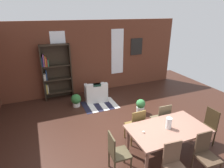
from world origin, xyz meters
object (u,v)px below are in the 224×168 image
(vase_on_table, at_px, (169,123))
(potted_plant_corner, at_px, (76,100))
(dining_chair_head_right, at_px, (207,126))
(dining_chair_near_right, at_px, (205,153))
(bookshelf_tall, at_px, (55,72))
(dining_chair_far_left, at_px, (136,125))
(dining_chair_far_right, at_px, (162,118))
(potted_plant_by_shelf, at_px, (141,106))
(dining_table, at_px, (167,131))
(armchair_white, at_px, (96,93))
(dining_chair_head_left, at_px, (117,152))
(dining_chair_near_left, at_px, (174,165))

(vase_on_table, relative_size, potted_plant_corner, 0.54)
(dining_chair_head_right, relative_size, dining_chair_near_right, 1.00)
(dining_chair_head_right, bearing_deg, vase_on_table, 179.97)
(bookshelf_tall, bearing_deg, dining_chair_far_left, -66.76)
(dining_chair_far_left, bearing_deg, potted_plant_corner, 111.14)
(dining_chair_head_right, relative_size, potted_plant_corner, 2.03)
(dining_chair_far_right, bearing_deg, dining_chair_head_right, -40.21)
(vase_on_table, distance_m, potted_plant_by_shelf, 2.16)
(dining_chair_head_right, bearing_deg, potted_plant_corner, 128.76)
(bookshelf_tall, bearing_deg, dining_table, -65.83)
(dining_table, distance_m, armchair_white, 3.63)
(potted_plant_by_shelf, bearing_deg, dining_chair_head_right, -69.58)
(dining_table, distance_m, dining_chair_head_left, 1.27)
(vase_on_table, bearing_deg, dining_chair_far_left, 118.92)
(dining_chair_far_right, bearing_deg, dining_table, -118.45)
(potted_plant_by_shelf, bearing_deg, potted_plant_corner, 145.80)
(dining_chair_head_right, relative_size, dining_chair_near_left, 1.00)
(dining_chair_far_left, relative_size, armchair_white, 1.06)
(vase_on_table, xyz_separation_m, dining_chair_far_right, (0.39, 0.73, -0.38))
(dining_chair_near_right, xyz_separation_m, potted_plant_corner, (-1.79, 4.02, -0.26))
(bookshelf_tall, height_order, armchair_white, bookshelf_tall)
(dining_table, bearing_deg, potted_plant_corner, 112.84)
(armchair_white, bearing_deg, potted_plant_corner, -162.19)
(dining_chair_head_right, bearing_deg, potted_plant_by_shelf, 110.42)
(dining_table, relative_size, dining_chair_head_left, 1.86)
(vase_on_table, relative_size, dining_chair_near_left, 0.27)
(dining_table, distance_m, vase_on_table, 0.21)
(dining_chair_near_left, distance_m, potted_plant_by_shelf, 2.89)
(dining_chair_head_left, distance_m, armchair_white, 3.63)
(dining_chair_head_left, relative_size, bookshelf_tall, 0.45)
(dining_chair_far_right, xyz_separation_m, dining_chair_near_left, (-0.79, -1.46, 0.00))
(dining_chair_far_left, relative_size, potted_plant_corner, 2.03)
(potted_plant_by_shelf, bearing_deg, vase_on_table, -104.12)
(dining_chair_head_right, xyz_separation_m, bookshelf_tall, (-3.18, 4.28, 0.58))
(vase_on_table, xyz_separation_m, dining_chair_head_right, (1.25, -0.00, -0.38))
(dining_chair_head_right, xyz_separation_m, potted_plant_by_shelf, (-0.75, 2.00, -0.26))
(dining_chair_near_right, distance_m, potted_plant_corner, 4.41)
(dining_chair_far_left, xyz_separation_m, potted_plant_by_shelf, (0.91, 1.28, -0.26))
(dining_chair_head_right, distance_m, potted_plant_by_shelf, 2.15)
(dining_chair_head_left, bearing_deg, dining_table, -0.17)
(dining_chair_head_left, relative_size, potted_plant_corner, 2.03)
(dining_chair_head_right, relative_size, potted_plant_by_shelf, 1.94)
(dining_chair_far_left, bearing_deg, dining_chair_far_right, 0.00)
(potted_plant_by_shelf, xyz_separation_m, potted_plant_corner, (-1.90, 1.29, -0.01))
(bookshelf_tall, height_order, potted_plant_by_shelf, bookshelf_tall)
(dining_table, relative_size, potted_plant_corner, 3.77)
(dining_chair_head_right, relative_size, dining_chair_far_left, 1.00)
(dining_table, height_order, potted_plant_by_shelf, dining_table)
(dining_chair_head_left, bearing_deg, vase_on_table, -0.17)
(dining_chair_near_left, xyz_separation_m, bookshelf_tall, (-1.53, 5.01, 0.58))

